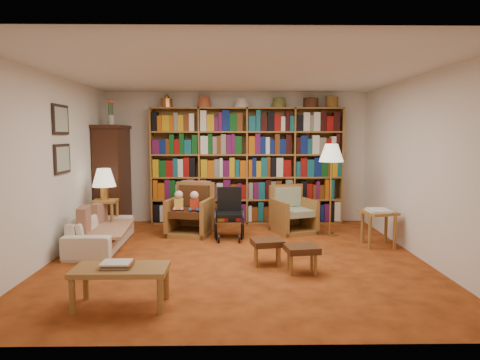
{
  "coord_description": "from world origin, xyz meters",
  "views": [
    {
      "loc": [
        -0.05,
        -5.78,
        1.68
      ],
      "look_at": [
        0.04,
        0.6,
        1.01
      ],
      "focal_mm": 32.0,
      "sensor_mm": 36.0,
      "label": 1
    }
  ],
  "objects_px": {
    "floor_lamp": "(331,157)",
    "sofa": "(101,231)",
    "footstool_a": "(267,244)",
    "side_table_lamp": "(105,211)",
    "armchair_leather": "(191,213)",
    "side_table_papers": "(379,217)",
    "armchair_sage": "(293,214)",
    "coffee_table": "(121,272)",
    "footstool_b": "(302,251)",
    "wheelchair": "(229,215)"
  },
  "relations": [
    {
      "from": "side_table_lamp",
      "to": "armchair_leather",
      "type": "bearing_deg",
      "value": 13.43
    },
    {
      "from": "armchair_leather",
      "to": "floor_lamp",
      "type": "xyz_separation_m",
      "value": [
        2.36,
        -0.17,
        0.97
      ]
    },
    {
      "from": "sofa",
      "to": "footstool_b",
      "type": "bearing_deg",
      "value": -115.31
    },
    {
      "from": "floor_lamp",
      "to": "armchair_leather",
      "type": "bearing_deg",
      "value": 175.96
    },
    {
      "from": "wheelchair",
      "to": "coffee_table",
      "type": "distance_m",
      "value": 2.99
    },
    {
      "from": "sofa",
      "to": "armchair_sage",
      "type": "bearing_deg",
      "value": -73.0
    },
    {
      "from": "armchair_leather",
      "to": "footstool_a",
      "type": "height_order",
      "value": "armchair_leather"
    },
    {
      "from": "floor_lamp",
      "to": "footstool_b",
      "type": "distance_m",
      "value": 2.36
    },
    {
      "from": "footstool_b",
      "to": "side_table_lamp",
      "type": "bearing_deg",
      "value": 148.45
    },
    {
      "from": "armchair_sage",
      "to": "coffee_table",
      "type": "height_order",
      "value": "armchair_sage"
    },
    {
      "from": "sofa",
      "to": "floor_lamp",
      "type": "distance_m",
      "value": 3.85
    },
    {
      "from": "side_table_papers",
      "to": "coffee_table",
      "type": "relative_size",
      "value": 0.61
    },
    {
      "from": "armchair_sage",
      "to": "floor_lamp",
      "type": "xyz_separation_m",
      "value": [
        0.58,
        -0.31,
        1.02
      ]
    },
    {
      "from": "armchair_sage",
      "to": "footstool_b",
      "type": "height_order",
      "value": "armchair_sage"
    },
    {
      "from": "floor_lamp",
      "to": "coffee_table",
      "type": "height_order",
      "value": "floor_lamp"
    },
    {
      "from": "side_table_lamp",
      "to": "armchair_sage",
      "type": "xyz_separation_m",
      "value": [
        3.14,
        0.47,
        -0.15
      ]
    },
    {
      "from": "footstool_a",
      "to": "side_table_lamp",
      "type": "bearing_deg",
      "value": 149.99
    },
    {
      "from": "footstool_b",
      "to": "coffee_table",
      "type": "relative_size",
      "value": 0.48
    },
    {
      "from": "armchair_leather",
      "to": "armchair_sage",
      "type": "distance_m",
      "value": 1.79
    },
    {
      "from": "footstool_a",
      "to": "armchair_leather",
      "type": "bearing_deg",
      "value": 123.29
    },
    {
      "from": "footstool_a",
      "to": "side_table_papers",
      "type": "bearing_deg",
      "value": 27.37
    },
    {
      "from": "armchair_sage",
      "to": "side_table_lamp",
      "type": "bearing_deg",
      "value": -171.55
    },
    {
      "from": "armchair_leather",
      "to": "side_table_papers",
      "type": "height_order",
      "value": "armchair_leather"
    },
    {
      "from": "armchair_leather",
      "to": "footstool_a",
      "type": "distance_m",
      "value": 2.14
    },
    {
      "from": "armchair_leather",
      "to": "wheelchair",
      "type": "xyz_separation_m",
      "value": [
        0.67,
        -0.33,
        0.02
      ]
    },
    {
      "from": "armchair_leather",
      "to": "sofa",
      "type": "bearing_deg",
      "value": -145.19
    },
    {
      "from": "side_table_papers",
      "to": "footstool_a",
      "type": "distance_m",
      "value": 1.99
    },
    {
      "from": "wheelchair",
      "to": "side_table_papers",
      "type": "xyz_separation_m",
      "value": [
        2.27,
        -0.54,
        0.06
      ]
    },
    {
      "from": "sofa",
      "to": "side_table_lamp",
      "type": "height_order",
      "value": "side_table_lamp"
    },
    {
      "from": "side_table_papers",
      "to": "footstool_a",
      "type": "xyz_separation_m",
      "value": [
        -1.76,
        -0.91,
        -0.17
      ]
    },
    {
      "from": "coffee_table",
      "to": "armchair_leather",
      "type": "bearing_deg",
      "value": 83.27
    },
    {
      "from": "wheelchair",
      "to": "coffee_table",
      "type": "height_order",
      "value": "wheelchair"
    },
    {
      "from": "floor_lamp",
      "to": "footstool_a",
      "type": "relative_size",
      "value": 3.45
    },
    {
      "from": "armchair_leather",
      "to": "coffee_table",
      "type": "height_order",
      "value": "armchair_leather"
    },
    {
      "from": "armchair_leather",
      "to": "floor_lamp",
      "type": "bearing_deg",
      "value": -4.04
    },
    {
      "from": "sofa",
      "to": "armchair_sage",
      "type": "xyz_separation_m",
      "value": [
        3.04,
        1.02,
        0.07
      ]
    },
    {
      "from": "sofa",
      "to": "armchair_sage",
      "type": "height_order",
      "value": "armchair_sage"
    },
    {
      "from": "armchair_leather",
      "to": "coffee_table",
      "type": "relative_size",
      "value": 0.96
    },
    {
      "from": "side_table_lamp",
      "to": "armchair_leather",
      "type": "height_order",
      "value": "armchair_leather"
    },
    {
      "from": "sofa",
      "to": "armchair_leather",
      "type": "xyz_separation_m",
      "value": [
        1.26,
        0.88,
        0.12
      ]
    },
    {
      "from": "side_table_lamp",
      "to": "armchair_leather",
      "type": "relative_size",
      "value": 0.72
    },
    {
      "from": "wheelchair",
      "to": "footstool_a",
      "type": "xyz_separation_m",
      "value": [
        0.51,
        -1.46,
        -0.11
      ]
    },
    {
      "from": "side_table_papers",
      "to": "footstool_b",
      "type": "distance_m",
      "value": 1.86
    },
    {
      "from": "floor_lamp",
      "to": "footstool_b",
      "type": "bearing_deg",
      "value": -111.87
    },
    {
      "from": "armchair_leather",
      "to": "side_table_papers",
      "type": "xyz_separation_m",
      "value": [
        2.94,
        -0.88,
        0.08
      ]
    },
    {
      "from": "wheelchair",
      "to": "floor_lamp",
      "type": "xyz_separation_m",
      "value": [
        1.7,
        0.17,
        0.95
      ]
    },
    {
      "from": "side_table_lamp",
      "to": "armchair_sage",
      "type": "height_order",
      "value": "armchair_sage"
    },
    {
      "from": "floor_lamp",
      "to": "sofa",
      "type": "bearing_deg",
      "value": -168.91
    },
    {
      "from": "sofa",
      "to": "footstool_a",
      "type": "distance_m",
      "value": 2.6
    },
    {
      "from": "floor_lamp",
      "to": "footstool_b",
      "type": "relative_size",
      "value": 3.53
    }
  ]
}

